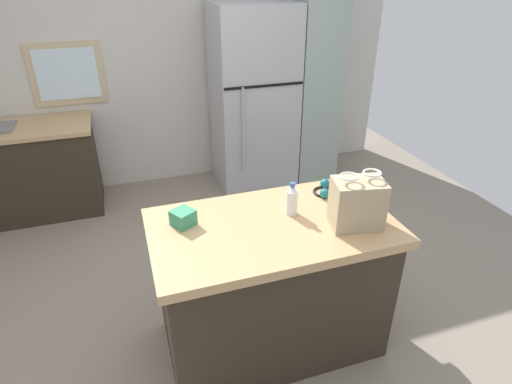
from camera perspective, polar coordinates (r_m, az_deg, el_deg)
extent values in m
plane|color=gray|center=(3.17, -4.70, -15.95)|extent=(6.14, 6.14, 0.00)
cube|color=silver|center=(4.69, -12.83, 17.24)|extent=(5.11, 0.10, 2.70)
cube|color=#CCB78C|center=(4.65, -24.01, 14.32)|extent=(0.68, 0.04, 0.60)
cube|color=white|center=(4.63, -24.02, 14.27)|extent=(0.56, 0.02, 0.48)
cube|color=#33281E|center=(2.71, 2.05, -12.94)|extent=(1.31, 0.73, 0.86)
cube|color=tan|center=(2.43, 2.24, -4.84)|extent=(1.39, 0.81, 0.06)
cube|color=#B7B7BC|center=(4.56, -0.35, 12.34)|extent=(0.82, 0.68, 1.89)
cube|color=black|center=(4.19, 1.14, 14.07)|extent=(0.80, 0.01, 0.02)
cylinder|color=#B7B7BC|center=(4.22, -1.71, 8.27)|extent=(0.02, 0.02, 0.85)
cube|color=#9EB2A8|center=(4.78, 7.37, 13.62)|extent=(0.46, 0.64, 2.01)
cube|color=#33281E|center=(4.66, -28.46, 2.24)|extent=(1.29, 0.63, 0.85)
cube|color=tan|center=(4.50, -29.76, 7.30)|extent=(1.33, 0.67, 0.04)
cube|color=tan|center=(2.39, 13.43, -1.53)|extent=(0.31, 0.24, 0.28)
torus|color=white|center=(2.28, 12.43, 2.06)|extent=(0.12, 0.12, 0.01)
torus|color=white|center=(2.35, 15.36, 2.50)|extent=(0.12, 0.12, 0.01)
cube|color=#388E66|center=(2.41, -9.77, -3.42)|extent=(0.15, 0.15, 0.09)
cylinder|color=white|center=(2.48, 4.84, -1.42)|extent=(0.07, 0.07, 0.15)
cone|color=white|center=(2.43, 4.92, 0.40)|extent=(0.06, 0.06, 0.03)
cylinder|color=blue|center=(2.42, 4.95, 0.98)|extent=(0.03, 0.03, 0.02)
torus|color=black|center=(2.76, 9.20, 0.02)|extent=(0.20, 0.20, 0.01)
sphere|color=#19666B|center=(2.69, 9.23, -0.20)|extent=(0.06, 0.06, 0.06)
sphere|color=#19666B|center=(2.81, 9.26, 1.13)|extent=(0.06, 0.06, 0.06)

